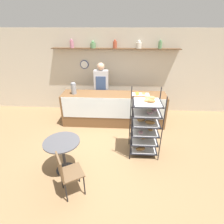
{
  "coord_description": "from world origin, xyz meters",
  "views": [
    {
      "loc": [
        0.23,
        -3.41,
        2.78
      ],
      "look_at": [
        0.0,
        0.47,
        0.82
      ],
      "focal_mm": 28.0,
      "sensor_mm": 36.0,
      "label": 1
    }
  ],
  "objects_px": {
    "cafe_chair": "(66,171)",
    "person_worker": "(101,88)",
    "donut_tray_counter": "(140,94)",
    "coffee_carafe": "(74,88)",
    "pastry_rack": "(145,126)",
    "cafe_table": "(63,149)"
  },
  "relations": [
    {
      "from": "cafe_chair",
      "to": "person_worker",
      "type": "bearing_deg",
      "value": -35.66
    },
    {
      "from": "cafe_chair",
      "to": "donut_tray_counter",
      "type": "xyz_separation_m",
      "value": [
        1.45,
        2.62,
        0.44
      ]
    },
    {
      "from": "coffee_carafe",
      "to": "cafe_chair",
      "type": "bearing_deg",
      "value": -79.57
    },
    {
      "from": "pastry_rack",
      "to": "cafe_table",
      "type": "distance_m",
      "value": 1.84
    },
    {
      "from": "cafe_chair",
      "to": "pastry_rack",
      "type": "bearing_deg",
      "value": -79.86
    },
    {
      "from": "cafe_table",
      "to": "cafe_chair",
      "type": "xyz_separation_m",
      "value": [
        0.24,
        -0.56,
        -0.02
      ]
    },
    {
      "from": "cafe_table",
      "to": "cafe_chair",
      "type": "distance_m",
      "value": 0.61
    },
    {
      "from": "person_worker",
      "to": "coffee_carafe",
      "type": "bearing_deg",
      "value": -143.21
    },
    {
      "from": "pastry_rack",
      "to": "donut_tray_counter",
      "type": "bearing_deg",
      "value": 90.54
    },
    {
      "from": "pastry_rack",
      "to": "cafe_table",
      "type": "xyz_separation_m",
      "value": [
        -1.7,
        -0.7,
        -0.18
      ]
    },
    {
      "from": "cafe_table",
      "to": "donut_tray_counter",
      "type": "distance_m",
      "value": 2.69
    },
    {
      "from": "person_worker",
      "to": "coffee_carafe",
      "type": "xyz_separation_m",
      "value": [
        -0.74,
        -0.55,
        0.17
      ]
    },
    {
      "from": "pastry_rack",
      "to": "donut_tray_counter",
      "type": "distance_m",
      "value": 1.37
    },
    {
      "from": "cafe_table",
      "to": "coffee_carafe",
      "type": "relative_size",
      "value": 2.12
    },
    {
      "from": "cafe_table",
      "to": "donut_tray_counter",
      "type": "bearing_deg",
      "value": 50.62
    },
    {
      "from": "cafe_table",
      "to": "coffee_carafe",
      "type": "distance_m",
      "value": 2.1
    },
    {
      "from": "cafe_table",
      "to": "donut_tray_counter",
      "type": "relative_size",
      "value": 1.47
    },
    {
      "from": "pastry_rack",
      "to": "cafe_table",
      "type": "height_order",
      "value": "pastry_rack"
    },
    {
      "from": "cafe_table",
      "to": "donut_tray_counter",
      "type": "height_order",
      "value": "donut_tray_counter"
    },
    {
      "from": "pastry_rack",
      "to": "cafe_chair",
      "type": "height_order",
      "value": "pastry_rack"
    },
    {
      "from": "pastry_rack",
      "to": "cafe_chair",
      "type": "bearing_deg",
      "value": -139.07
    },
    {
      "from": "cafe_chair",
      "to": "coffee_carafe",
      "type": "relative_size",
      "value": 2.52
    }
  ]
}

